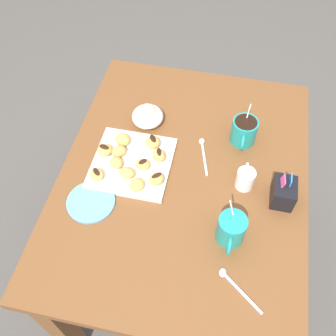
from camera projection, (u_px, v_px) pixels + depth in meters
The scene contains 28 objects.
ground_plane at pixel (179, 261), 1.91m from camera, with size 8.00×8.00×0.00m, color #514C47.
dining_table at pixel (182, 195), 1.41m from camera, with size 1.06×0.83×0.75m.
pastry_plate_square at pixel (132, 163), 1.33m from camera, with size 0.27×0.27×0.02m, color white.
coffee_mug_teal_left at pixel (244, 131), 1.36m from camera, with size 0.13×0.09×0.15m.
coffee_mug_teal_right at pixel (231, 229), 1.13m from camera, with size 0.13×0.09×0.15m.
cream_pitcher_white at pixel (245, 179), 1.25m from camera, with size 0.10×0.06×0.07m.
sugar_caddy at pixel (283, 193), 1.22m from camera, with size 0.09×0.07×0.11m.
ice_cream_bowl at pixel (147, 115), 1.42m from camera, with size 0.12×0.12×0.09m.
saucer_sky_left at pixel (91, 202), 1.24m from camera, with size 0.16×0.16×0.01m, color #66A8DB.
loose_spoon_near_saucer at pixel (235, 285), 1.08m from camera, with size 0.11×0.13×0.01m.
loose_spoon_by_plate at pixel (203, 152), 1.36m from camera, with size 0.16×0.05×0.01m.
beignet_0 at pixel (137, 185), 1.25m from camera, with size 0.05×0.05×0.03m, color #DBA351.
beignet_1 at pixel (97, 174), 1.27m from camera, with size 0.05×0.05×0.03m, color #DBA351.
chocolate_drizzle_1 at pixel (96, 172), 1.26m from camera, with size 0.04×0.02×0.01m, color black.
beignet_2 at pixel (127, 173), 1.27m from camera, with size 0.05×0.04×0.03m, color #DBA351.
beignet_3 at pixel (119, 151), 1.32m from camera, with size 0.04×0.05×0.04m, color #DBA351.
beignet_4 at pixel (153, 142), 1.35m from camera, with size 0.05×0.05×0.04m, color #DBA351.
chocolate_drizzle_4 at pixel (153, 138), 1.33m from camera, with size 0.04×0.02×0.01m, color black.
beignet_5 at pixel (116, 163), 1.30m from camera, with size 0.05×0.04×0.03m, color #DBA351.
beignet_6 at pixel (143, 165), 1.29m from camera, with size 0.04×0.05×0.03m, color #DBA351.
chocolate_drizzle_6 at pixel (143, 162), 1.28m from camera, with size 0.03×0.02×0.01m, color black.
beignet_7 at pixel (123, 139), 1.35m from camera, with size 0.05×0.06×0.04m, color #DBA351.
beignet_8 at pixel (157, 179), 1.25m from camera, with size 0.05×0.05×0.04m, color #DBA351.
chocolate_drizzle_8 at pixel (157, 175), 1.24m from camera, with size 0.04×0.02×0.01m, color black.
beignet_9 at pixel (159, 156), 1.31m from camera, with size 0.05×0.04×0.04m, color #DBA351.
chocolate_drizzle_9 at pixel (159, 152), 1.29m from camera, with size 0.03×0.01×0.01m, color black.
beignet_10 at pixel (105, 150), 1.33m from camera, with size 0.05×0.05×0.03m, color #DBA351.
chocolate_drizzle_10 at pixel (104, 147), 1.31m from camera, with size 0.04×0.02×0.01m, color black.
Camera 1 is at (0.74, 0.10, 1.82)m, focal length 41.33 mm.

